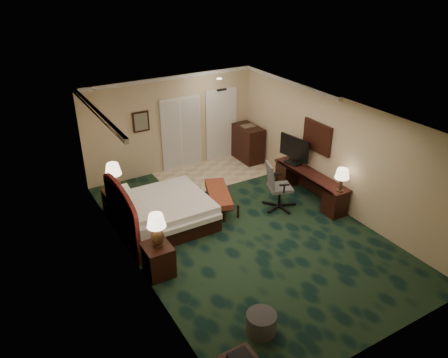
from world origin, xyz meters
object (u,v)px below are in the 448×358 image
bed (164,212)px  bed_bench (218,200)px  tv (294,150)px  lamp_far (114,178)px  minibar (248,143)px  nightstand_near (158,260)px  nightstand_far (115,202)px  desk (310,186)px  desk_chair (280,186)px  ottoman (261,323)px  lamp_near (157,230)px

bed → bed_bench: bearing=-0.3°
bed_bench → tv: 2.39m
lamp_far → minibar: (4.37, 1.05, -0.43)m
nightstand_near → bed_bench: bearing=35.0°
bed → nightstand_far: bed is taller
lamp_far → minibar: size_ratio=0.66×
minibar → desk: bearing=-88.8°
desk → nightstand_far: bearing=158.6°
bed → desk_chair: 2.81m
desk → minibar: minibar is taller
lamp_far → bed_bench: lamp_far is taller
bed → desk: (3.65, -0.71, 0.03)m
ottoman → tv: bearing=46.3°
lamp_near → desk: lamp_near is taller
nightstand_near → bed_bench: nightstand_near is taller
lamp_near → bed: bearing=63.3°
nightstand_near → ottoman: bearing=-68.9°
tv → minibar: tv is taller
desk → tv: 1.00m
nightstand_far → lamp_far: 0.66m
nightstand_near → ottoman: 2.38m
bed_bench → ottoman: size_ratio=2.77×
desk → bed: bearing=169.0°
desk_chair → tv: bearing=55.8°
nightstand_near → tv: (4.46, 1.55, 0.72)m
nightstand_far → bed_bench: size_ratio=0.44×
bed_bench → tv: size_ratio=1.48×
nightstand_near → minibar: bearing=39.3°
nightstand_far → bed: bearing=-51.8°
ottoman → desk_chair: size_ratio=0.42×
bed_bench → tv: (2.25, 0.00, 0.81)m
bed → desk_chair: (2.71, -0.71, 0.28)m
nightstand_far → desk: size_ratio=0.26×
bed_bench → tv: tv is taller
desk → desk_chair: (-0.94, -0.00, 0.26)m
bed_bench → ottoman: 4.00m
desk → minibar: size_ratio=2.20×
lamp_near → lamp_far: lamp_far is taller
tv → desk_chair: 1.26m
lamp_far → ottoman: (0.83, -4.77, -0.78)m
bed_bench → desk_chair: 1.52m
nightstand_near → nightstand_far: (-0.01, 2.59, -0.01)m
bed_bench → desk: bearing=3.0°
lamp_far → desk: 4.79m
bed → tv: (3.65, -0.01, 0.73)m
bed_bench → ottoman: bed_bench is taller
desk → nightstand_near: bearing=-169.3°
lamp_near → minibar: bearing=39.4°
lamp_far → bed_bench: bearing=-24.7°
bed → desk_chair: desk_chair is taller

